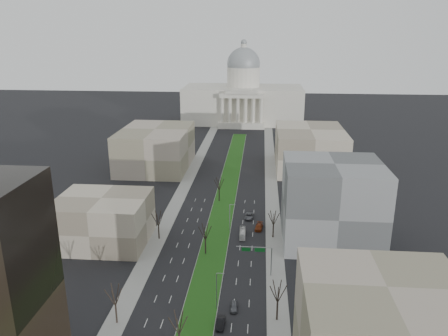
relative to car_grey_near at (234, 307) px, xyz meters
The scene contains 24 objects.
ground 65.46m from the car_grey_near, 96.70° to the left, with size 600.00×600.00×0.00m, color black.
median 64.46m from the car_grey_near, 96.81° to the left, with size 8.00×222.03×0.20m.
sidewalk_left 47.26m from the car_grey_near, 122.14° to the left, with size 5.00×330.00×0.15m, color gray.
sidewalk_right 41.21m from the car_grey_near, 76.16° to the left, with size 5.00×330.00×0.15m, color gray.
capitol 215.30m from the car_grey_near, 92.04° to the left, with size 80.00×46.00×55.00m.
building_beige_left 50.91m from the car_grey_near, 143.56° to the left, with size 26.00×22.00×14.00m, color gray.
building_grey_right 46.82m from the car_grey_near, 54.54° to the left, with size 28.00×26.00×24.00m, color #5A5D5F.
building_far_left 113.64m from the car_grey_near, 112.10° to the left, with size 30.00×40.00×18.00m, color gray.
building_far_right 113.67m from the car_grey_near, 76.03° to the left, with size 30.00×40.00×18.00m, color gray.
tree_left_mid 26.57m from the car_grey_near, 164.29° to the right, with size 5.40×5.40×9.72m.
tree_left_far 41.77m from the car_grey_near, 126.96° to the left, with size 5.28×5.28×9.50m.
tree_right_mid 11.92m from the car_grey_near, 17.36° to the right, with size 5.52×5.52×9.94m.
tree_right_far 38.67m from the car_grey_near, 75.52° to the left, with size 5.04×5.04×9.07m.
tree_median_a 18.90m from the car_grey_near, 122.75° to the right, with size 5.40×5.40×9.72m.
tree_median_b 27.54m from the car_grey_near, 111.08° to the left, with size 5.40×5.40×9.72m.
tree_median_c 66.02m from the car_grey_near, 98.44° to the left, with size 5.40×5.40×9.72m.
streetlamp_median_b 5.66m from the car_grey_near, behind, with size 1.90×0.20×9.16m.
streetlamp_median_c 40.41m from the car_grey_near, 95.54° to the left, with size 1.90×0.20×9.16m.
mast_arm_signs 17.02m from the car_grey_near, 68.75° to the left, with size 9.12×0.24×8.09m.
car_grey_near is the anchor object (origin of this frame).
car_black 6.51m from the car_grey_near, 112.03° to the right, with size 1.66×4.77×1.57m, color black.
car_red 42.80m from the car_grey_near, 83.01° to the left, with size 2.20×5.41×1.57m, color maroon.
car_grey_far 50.65m from the car_grey_near, 87.88° to the left, with size 2.56×5.56×1.54m, color #54555D.
box_van 37.08m from the car_grey_near, 89.62° to the left, with size 1.73×7.40×2.06m, color white.
Camera 1 is at (12.65, -29.45, 60.17)m, focal length 35.00 mm.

